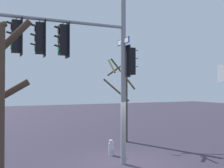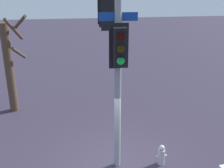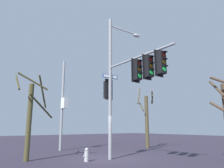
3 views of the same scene
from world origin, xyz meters
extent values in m
plane|color=#332D3D|center=(0.00, 0.00, 0.00)|extent=(80.00, 80.00, 0.00)
cylinder|color=gray|center=(-0.08, -0.12, 4.42)|extent=(0.21, 0.21, 8.84)
cube|color=black|center=(-0.14, -2.60, 4.83)|extent=(0.37, 0.31, 1.10)
cube|color=black|center=(-0.13, -2.43, 4.83)|extent=(0.56, 0.06, 1.30)
cylinder|color=#2F0403|center=(-0.14, -2.77, 5.17)|extent=(0.22, 0.04, 0.22)
cylinder|color=#352504|center=(-0.14, -2.77, 4.83)|extent=(0.22, 0.04, 0.22)
cube|color=black|center=(-0.14, -2.84, 4.95)|extent=(0.21, 0.17, 0.06)
cylinder|color=#19D147|center=(-0.14, -2.77, 4.49)|extent=(0.22, 0.04, 0.22)
cube|color=black|center=(-0.14, -2.84, 4.61)|extent=(0.21, 0.17, 0.06)
cube|color=black|center=(-0.15, -3.44, 4.83)|extent=(0.39, 0.33, 1.10)
cube|color=black|center=(-0.14, -3.27, 4.83)|extent=(0.56, 0.09, 1.30)
cylinder|color=#2F0403|center=(-0.17, -3.61, 5.17)|extent=(0.22, 0.05, 0.22)
cylinder|color=#352504|center=(-0.17, -3.61, 4.83)|extent=(0.22, 0.05, 0.22)
cube|color=black|center=(-0.18, -3.68, 4.95)|extent=(0.22, 0.18, 0.06)
cylinder|color=#19D147|center=(-0.17, -3.61, 4.49)|extent=(0.22, 0.05, 0.22)
cube|color=black|center=(-0.18, -3.68, 4.61)|extent=(0.22, 0.18, 0.06)
cube|color=black|center=(-0.17, -4.24, 4.83)|extent=(0.36, 0.30, 1.10)
cube|color=black|center=(-0.17, -4.07, 4.83)|extent=(0.56, 0.05, 1.30)
cylinder|color=#352504|center=(-0.17, -4.40, 4.83)|extent=(0.22, 0.03, 0.22)
cube|color=black|center=(-0.17, -4.48, 4.95)|extent=(0.21, 0.16, 0.06)
cylinder|color=#19D147|center=(-0.17, -4.40, 4.49)|extent=(0.22, 0.03, 0.22)
cube|color=black|center=(-0.17, -4.48, 4.61)|extent=(0.21, 0.16, 0.06)
cube|color=black|center=(-0.08, 0.21, 4.16)|extent=(0.36, 0.30, 1.10)
cube|color=black|center=(-0.08, 0.04, 4.16)|extent=(0.56, 0.04, 1.30)
cylinder|color=#2F0403|center=(-0.08, 0.37, 4.50)|extent=(0.22, 0.03, 0.22)
cube|color=black|center=(-0.08, 0.45, 4.62)|extent=(0.21, 0.16, 0.06)
cylinder|color=#352504|center=(-0.08, 0.37, 4.16)|extent=(0.22, 0.03, 0.22)
cube|color=black|center=(-0.08, 0.45, 4.28)|extent=(0.21, 0.16, 0.06)
cylinder|color=#19D147|center=(-0.08, 0.37, 3.82)|extent=(0.22, 0.03, 0.22)
cube|color=black|center=(-0.08, 0.45, 3.94)|extent=(0.21, 0.16, 0.06)
cube|color=navy|center=(-0.08, -0.12, 4.96)|extent=(1.10, 0.09, 0.24)
cube|color=white|center=(-0.08, -0.14, 4.96)|extent=(1.00, 0.06, 0.18)
cylinder|color=#B2B2B7|center=(-1.58, 0.05, 0.28)|extent=(0.24, 0.24, 0.55)
sphere|color=#B2B2B7|center=(-1.58, 0.05, 0.63)|extent=(0.20, 0.20, 0.20)
cylinder|color=#B2B2B7|center=(-1.72, 0.05, 0.30)|extent=(0.10, 0.09, 0.09)
cylinder|color=#B2B2B7|center=(-1.44, 0.05, 0.30)|extent=(0.10, 0.09, 0.09)
cylinder|color=#4D3A2A|center=(4.15, -5.07, 2.10)|extent=(0.40, 0.40, 4.19)
cylinder|color=#4D3A2A|center=(3.70, -4.85, 3.94)|extent=(0.62, 1.06, 1.08)
cylinder|color=#4D3A2A|center=(3.52, -5.44, 4.14)|extent=(0.89, 1.38, 0.84)
cylinder|color=#4D3A2A|center=(3.61, -4.93, 2.86)|extent=(0.44, 1.19, 0.78)
camera|label=1|loc=(9.62, -5.25, 3.05)|focal=43.49mm
camera|label=2|loc=(1.24, 7.60, 5.88)|focal=44.08mm
camera|label=3|loc=(-7.88, -10.40, 1.85)|focal=33.99mm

